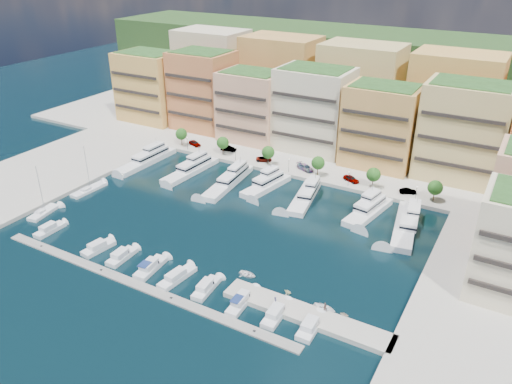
# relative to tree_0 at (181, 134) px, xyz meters

# --- Properties ---
(ground) EXTENTS (400.00, 400.00, 0.00)m
(ground) POSITION_rel_tree_0_xyz_m (40.00, -33.50, -4.74)
(ground) COLOR black
(ground) RESTS_ON ground
(north_quay) EXTENTS (220.00, 64.00, 2.00)m
(north_quay) POSITION_rel_tree_0_xyz_m (40.00, 28.50, -4.74)
(north_quay) COLOR #9E998E
(north_quay) RESTS_ON ground
(east_quay) EXTENTS (34.00, 76.00, 2.00)m
(east_quay) POSITION_rel_tree_0_xyz_m (102.00, -41.50, -4.74)
(east_quay) COLOR #9E998E
(east_quay) RESTS_ON ground
(west_quay) EXTENTS (34.00, 76.00, 2.00)m
(west_quay) POSITION_rel_tree_0_xyz_m (-22.00, -41.50, -4.74)
(west_quay) COLOR #9E998E
(west_quay) RESTS_ON ground
(hillside) EXTENTS (240.00, 40.00, 58.00)m
(hillside) POSITION_rel_tree_0_xyz_m (40.00, 76.50, -4.74)
(hillside) COLOR #1D3C18
(hillside) RESTS_ON ground
(south_pontoon) EXTENTS (72.00, 2.20, 0.35)m
(south_pontoon) POSITION_rel_tree_0_xyz_m (37.00, -63.50, -4.74)
(south_pontoon) COLOR gray
(south_pontoon) RESTS_ON ground
(finger_pier) EXTENTS (32.00, 5.00, 2.00)m
(finger_pier) POSITION_rel_tree_0_xyz_m (70.00, -55.50, -4.74)
(finger_pier) COLOR #9E998E
(finger_pier) RESTS_ON ground
(apartment_0) EXTENTS (22.00, 16.50, 24.80)m
(apartment_0) POSITION_rel_tree_0_xyz_m (-26.00, 16.49, 8.57)
(apartment_0) COLOR gold
(apartment_0) RESTS_ON north_quay
(apartment_1) EXTENTS (20.00, 16.50, 26.80)m
(apartment_1) POSITION_rel_tree_0_xyz_m (-4.00, 18.49, 9.57)
(apartment_1) COLOR #BF763F
(apartment_1) RESTS_ON north_quay
(apartment_2) EXTENTS (20.00, 15.50, 22.80)m
(apartment_2) POSITION_rel_tree_0_xyz_m (17.00, 16.49, 7.57)
(apartment_2) COLOR #DEA17C
(apartment_2) RESTS_ON north_quay
(apartment_3) EXTENTS (22.00, 16.50, 25.80)m
(apartment_3) POSITION_rel_tree_0_xyz_m (38.00, 18.49, 9.07)
(apartment_3) COLOR beige
(apartment_3) RESTS_ON north_quay
(apartment_4) EXTENTS (20.00, 15.50, 23.80)m
(apartment_4) POSITION_rel_tree_0_xyz_m (60.00, 16.49, 8.07)
(apartment_4) COLOR #E09F54
(apartment_4) RESTS_ON north_quay
(apartment_5) EXTENTS (22.00, 16.50, 26.80)m
(apartment_5) POSITION_rel_tree_0_xyz_m (82.00, 18.49, 9.57)
(apartment_5) COLOR tan
(apartment_5) RESTS_ON north_quay
(backblock_0) EXTENTS (26.00, 18.00, 30.00)m
(backblock_0) POSITION_rel_tree_0_xyz_m (-15.00, 40.50, 11.26)
(backblock_0) COLOR beige
(backblock_0) RESTS_ON north_quay
(backblock_1) EXTENTS (26.00, 18.00, 30.00)m
(backblock_1) POSITION_rel_tree_0_xyz_m (15.00, 40.50, 11.26)
(backblock_1) COLOR #E09F54
(backblock_1) RESTS_ON north_quay
(backblock_2) EXTENTS (26.00, 18.00, 30.00)m
(backblock_2) POSITION_rel_tree_0_xyz_m (45.00, 40.50, 11.26)
(backblock_2) COLOR tan
(backblock_2) RESTS_ON north_quay
(backblock_3) EXTENTS (26.00, 18.00, 30.00)m
(backblock_3) POSITION_rel_tree_0_xyz_m (75.00, 40.50, 11.26)
(backblock_3) COLOR gold
(backblock_3) RESTS_ON north_quay
(tree_0) EXTENTS (3.80, 3.80, 5.65)m
(tree_0) POSITION_rel_tree_0_xyz_m (0.00, 0.00, 0.00)
(tree_0) COLOR #473323
(tree_0) RESTS_ON north_quay
(tree_1) EXTENTS (3.80, 3.80, 5.65)m
(tree_1) POSITION_rel_tree_0_xyz_m (16.00, 0.00, 0.00)
(tree_1) COLOR #473323
(tree_1) RESTS_ON north_quay
(tree_2) EXTENTS (3.80, 3.80, 5.65)m
(tree_2) POSITION_rel_tree_0_xyz_m (32.00, 0.00, 0.00)
(tree_2) COLOR #473323
(tree_2) RESTS_ON north_quay
(tree_3) EXTENTS (3.80, 3.80, 5.65)m
(tree_3) POSITION_rel_tree_0_xyz_m (48.00, 0.00, 0.00)
(tree_3) COLOR #473323
(tree_3) RESTS_ON north_quay
(tree_4) EXTENTS (3.80, 3.80, 5.65)m
(tree_4) POSITION_rel_tree_0_xyz_m (64.00, 0.00, 0.00)
(tree_4) COLOR #473323
(tree_4) RESTS_ON north_quay
(tree_5) EXTENTS (3.80, 3.80, 5.65)m
(tree_5) POSITION_rel_tree_0_xyz_m (80.00, 0.00, 0.00)
(tree_5) COLOR #473323
(tree_5) RESTS_ON north_quay
(lamppost_0) EXTENTS (0.30, 0.30, 4.20)m
(lamppost_0) POSITION_rel_tree_0_xyz_m (4.00, -2.30, -0.92)
(lamppost_0) COLOR black
(lamppost_0) RESTS_ON north_quay
(lamppost_1) EXTENTS (0.30, 0.30, 4.20)m
(lamppost_1) POSITION_rel_tree_0_xyz_m (22.00, -2.30, -0.92)
(lamppost_1) COLOR black
(lamppost_1) RESTS_ON north_quay
(lamppost_2) EXTENTS (0.30, 0.30, 4.20)m
(lamppost_2) POSITION_rel_tree_0_xyz_m (40.00, -2.30, -0.92)
(lamppost_2) COLOR black
(lamppost_2) RESTS_ON north_quay
(lamppost_3) EXTENTS (0.30, 0.30, 4.20)m
(lamppost_3) POSITION_rel_tree_0_xyz_m (58.00, -2.30, -0.92)
(lamppost_3) COLOR black
(lamppost_3) RESTS_ON north_quay
(lamppost_4) EXTENTS (0.30, 0.30, 4.20)m
(lamppost_4) POSITION_rel_tree_0_xyz_m (76.00, -2.30, -0.92)
(lamppost_4) COLOR black
(lamppost_4) RESTS_ON north_quay
(yacht_0) EXTENTS (5.22, 22.98, 7.30)m
(yacht_0) POSITION_rel_tree_0_xyz_m (-1.49, -14.97, -3.53)
(yacht_0) COLOR white
(yacht_0) RESTS_ON ground
(yacht_1) EXTENTS (5.80, 21.53, 7.30)m
(yacht_1) POSITION_rel_tree_0_xyz_m (14.57, -14.31, -3.65)
(yacht_1) COLOR white
(yacht_1) RESTS_ON ground
(yacht_2) EXTENTS (6.55, 23.73, 7.30)m
(yacht_2) POSITION_rel_tree_0_xyz_m (28.32, -15.23, -3.53)
(yacht_2) COLOR white
(yacht_2) RESTS_ON ground
(yacht_3) EXTENTS (7.23, 17.71, 7.30)m
(yacht_3) POSITION_rel_tree_0_xyz_m (38.56, -12.39, -3.53)
(yacht_3) COLOR white
(yacht_3) RESTS_ON ground
(yacht_4) EXTENTS (7.74, 19.99, 7.30)m
(yacht_4) POSITION_rel_tree_0_xyz_m (50.58, -13.49, -3.65)
(yacht_4) COLOR white
(yacht_4) RESTS_ON ground
(yacht_5) EXTENTS (7.51, 18.50, 7.30)m
(yacht_5) POSITION_rel_tree_0_xyz_m (67.39, -12.74, -3.53)
(yacht_5) COLOR white
(yacht_5) RESTS_ON ground
(yacht_6) EXTENTS (8.36, 22.97, 7.30)m
(yacht_6) POSITION_rel_tree_0_xyz_m (77.11, -14.81, -3.53)
(yacht_6) COLOR white
(yacht_6) RESTS_ON ground
(cruiser_0) EXTENTS (2.47, 7.53, 2.55)m
(cruiser_0) POSITION_rel_tree_0_xyz_m (6.15, -58.08, -4.20)
(cruiser_0) COLOR silver
(cruiser_0) RESTS_ON ground
(cruiser_2) EXTENTS (3.70, 7.82, 2.55)m
(cruiser_2) POSITION_rel_tree_0_xyz_m (21.64, -58.08, -4.20)
(cruiser_2) COLOR silver
(cruiser_2) RESTS_ON ground
(cruiser_3) EXTENTS (3.07, 7.48, 2.55)m
(cruiser_3) POSITION_rel_tree_0_xyz_m (28.44, -58.08, -4.20)
(cruiser_3) COLOR silver
(cruiser_3) RESTS_ON ground
(cruiser_4) EXTENTS (3.62, 8.60, 2.66)m
(cruiser_4) POSITION_rel_tree_0_xyz_m (36.35, -58.11, -4.17)
(cruiser_4) COLOR silver
(cruiser_4) RESTS_ON ground
(cruiser_5) EXTENTS (3.51, 9.19, 2.55)m
(cruiser_5) POSITION_rel_tree_0_xyz_m (43.15, -58.10, -4.20)
(cruiser_5) COLOR silver
(cruiser_5) RESTS_ON ground
(cruiser_6) EXTENTS (3.18, 7.82, 2.55)m
(cruiser_6) POSITION_rel_tree_0_xyz_m (50.17, -58.08, -4.20)
(cruiser_6) COLOR silver
(cruiser_6) RESTS_ON ground
(cruiser_7) EXTENTS (2.87, 8.93, 2.66)m
(cruiser_7) POSITION_rel_tree_0_xyz_m (58.15, -58.12, -4.17)
(cruiser_7) COLOR silver
(cruiser_7) RESTS_ON ground
(cruiser_8) EXTENTS (2.94, 7.95, 2.55)m
(cruiser_8) POSITION_rel_tree_0_xyz_m (65.32, -58.09, -4.20)
(cruiser_8) COLOR silver
(cruiser_8) RESTS_ON ground
(cruiser_9) EXTENTS (2.95, 7.48, 2.55)m
(cruiser_9) POSITION_rel_tree_0_xyz_m (71.99, -58.08, -4.20)
(cruiser_9) COLOR silver
(cruiser_9) RESTS_ON ground
(sailboat_0) EXTENTS (4.19, 8.86, 13.20)m
(sailboat_0) POSITION_rel_tree_0_xyz_m (-2.16, -53.06, -4.43)
(sailboat_0) COLOR white
(sailboat_0) RESTS_ON ground
(sailboat_1) EXTENTS (3.29, 10.69, 13.20)m
(sailboat_1) POSITION_rel_tree_0_xyz_m (-2.17, -38.26, -4.44)
(sailboat_1) COLOR white
(sailboat_1) RESTS_ON ground
(tender_2) EXTENTS (4.32, 3.13, 0.88)m
(tender_2) POSITION_rel_tree_0_xyz_m (72.11, -52.17, -4.30)
(tender_2) COLOR white
(tender_2) RESTS_ON ground
(tender_1) EXTENTS (1.94, 1.76, 0.89)m
(tender_1) POSITION_rel_tree_0_xyz_m (64.18, -51.12, -4.30)
(tender_1) COLOR beige
(tender_1) RESTS_ON ground
(tender_0) EXTENTS (3.65, 2.62, 0.75)m
(tender_0) POSITION_rel_tree_0_xyz_m (54.70, -50.04, -4.37)
(tender_0) COLOR white
(tender_0) RESTS_ON ground
(tender_3) EXTENTS (1.62, 1.41, 0.84)m
(tender_3) POSITION_rel_tree_0_xyz_m (75.85, -51.91, -4.32)
(tender_3) COLOR beige
(tender_3) RESTS_ON ground
(car_0) EXTENTS (5.24, 3.52, 1.66)m
(car_0) POSITION_rel_tree_0_xyz_m (4.01, 1.59, -2.91)
(car_0) COLOR gray
(car_0) RESTS_ON north_quay
(car_1) EXTENTS (5.25, 2.96, 1.64)m
(car_1) POSITION_rel_tree_0_xyz_m (16.05, 3.10, -2.92)
(car_1) COLOR gray
(car_1) RESTS_ON north_quay
(car_2) EXTENTS (5.30, 3.94, 1.34)m
(car_2) POSITION_rel_tree_0_xyz_m (29.90, 1.34, -3.07)
(car_2) COLOR gray
(car_2) RESTS_ON north_quay
(car_3) EXTENTS (6.29, 4.54, 1.69)m
(car_3) POSITION_rel_tree_0_xyz_m (43.51, 1.47, -2.90)
(car_3) COLOR gray
(car_3) RESTS_ON north_quay
(car_4) EXTENTS (5.16, 3.56, 1.63)m
(car_4) POSITION_rel_tree_0_xyz_m (57.75, 0.73, -2.93)
(car_4) COLOR gray
(car_4) RESTS_ON north_quay
(car_5) EXTENTS (4.59, 3.20, 1.43)m
(car_5) POSITION_rel_tree_0_xyz_m (73.32, 0.96, -3.03)
(car_5) COLOR gray
(car_5) RESTS_ON north_quay
(person_0) EXTENTS (0.78, 0.84, 1.94)m
(person_0) POSITION_rel_tree_0_xyz_m (64.36, -56.53, -2.78)
(person_0) COLOR #232347
(person_0) RESTS_ON finger_pier
(person_1) EXTENTS (1.12, 1.06, 1.83)m
(person_1) POSITION_rel_tree_0_xyz_m (72.65, -53.50, -2.83)
(person_1) COLOR brown
(person_1) RESTS_ON finger_pier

